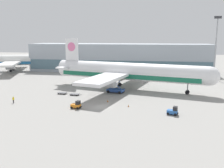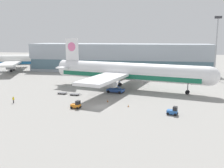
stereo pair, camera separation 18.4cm
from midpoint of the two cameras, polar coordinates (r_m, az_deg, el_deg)
The scene contains 13 objects.
ground_plane at distance 63.98m, azimuth -2.88°, elevation -5.20°, with size 400.00×400.00×0.00m, color gray.
terminal_building at distance 128.54m, azimuth 1.57°, elevation 6.04°, with size 90.00×18.20×14.00m.
light_mast at distance 111.77m, azimuth 22.63°, elevation 8.50°, with size 2.80×0.50×25.74m.
airplane_main at distance 84.60m, azimuth 3.02°, elevation 2.78°, with size 57.12×48.53×17.00m.
airplane_distant at distance 137.76m, azimuth -20.75°, elevation 5.04°, with size 52.53×45.09×15.98m.
scissor_lift_loader at distance 79.31m, azimuth 0.79°, elevation -0.65°, with size 5.76×4.40×4.83m.
baggage_tug_foreground at distance 62.77m, azimuth -8.23°, elevation -4.78°, with size 2.63×1.95×2.00m.
baggage_tug_mid at distance 58.85m, azimuth 13.69°, elevation -6.04°, with size 2.71×2.13×2.00m.
baggage_dolly_lead at distance 79.09m, azimuth -11.39°, elevation -2.00°, with size 3.75×1.69×0.48m.
baggage_dolly_second at distance 76.74m, azimuth -8.61°, elevation -2.30°, with size 3.75×1.69×0.48m.
ground_crew_near at distance 72.06m, azimuth -21.70°, elevation -3.24°, with size 0.34×0.53×1.84m.
traffic_cone_near at distance 63.83m, azimuth 3.71°, elevation -4.96°, with size 0.40×0.40×0.62m.
traffic_cone_far at distance 68.33m, azimuth -1.06°, elevation -3.84°, with size 0.40×0.40×0.71m.
Camera 1 is at (13.63, -59.97, 17.60)m, focal length 40.00 mm.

